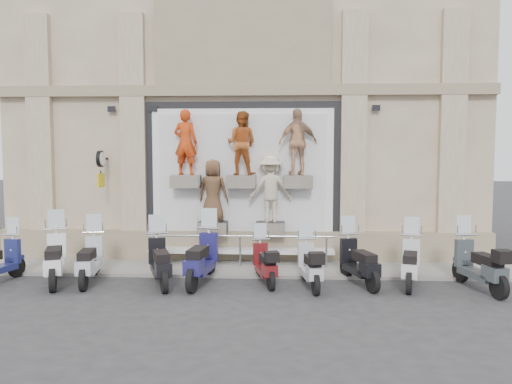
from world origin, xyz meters
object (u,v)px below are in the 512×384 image
(clock_sign_bracket, at_px, (101,164))
(scooter_i, at_px, (411,253))
(scooter_e, at_px, (201,248))
(scooter_c, at_px, (89,250))
(scooter_d, at_px, (160,252))
(guard_rail, at_px, (240,252))
(scooter_b, at_px, (55,248))
(scooter_h, at_px, (359,252))
(scooter_f, at_px, (265,255))
(scooter_g, at_px, (310,256))
(scooter_j, at_px, (479,255))

(clock_sign_bracket, distance_m, scooter_i, 8.49)
(clock_sign_bracket, bearing_deg, scooter_e, -32.95)
(scooter_c, height_order, scooter_d, scooter_d)
(guard_rail, relative_size, scooter_c, 2.59)
(scooter_b, bearing_deg, scooter_d, -20.62)
(scooter_i, bearing_deg, scooter_c, -163.45)
(guard_rail, height_order, clock_sign_bracket, clock_sign_bracket)
(scooter_c, relative_size, scooter_h, 1.01)
(scooter_b, height_order, scooter_i, scooter_b)
(scooter_f, bearing_deg, scooter_g, -29.41)
(scooter_h, height_order, scooter_j, scooter_j)
(scooter_f, bearing_deg, guard_rail, 101.50)
(scooter_c, height_order, scooter_f, scooter_c)
(scooter_c, bearing_deg, scooter_d, -13.79)
(clock_sign_bracket, xyz_separation_m, scooter_e, (3.11, -2.01, -1.93))
(clock_sign_bracket, relative_size, scooter_e, 0.48)
(scooter_c, xyz_separation_m, scooter_e, (2.69, 0.03, 0.08))
(scooter_c, relative_size, scooter_f, 1.15)
(scooter_h, bearing_deg, scooter_g, 176.59)
(scooter_c, distance_m, scooter_f, 4.20)
(guard_rail, distance_m, scooter_c, 3.84)
(guard_rail, xyz_separation_m, scooter_h, (2.93, -1.45, 0.32))
(scooter_b, distance_m, scooter_i, 8.39)
(scooter_g, bearing_deg, scooter_e, 168.54)
(scooter_g, xyz_separation_m, scooter_i, (2.34, 0.21, 0.05))
(clock_sign_bracket, bearing_deg, scooter_h, -15.69)
(guard_rail, height_order, scooter_g, scooter_g)
(scooter_h, bearing_deg, scooter_i, -20.17)
(scooter_d, bearing_deg, clock_sign_bracket, 114.10)
(clock_sign_bracket, relative_size, scooter_j, 0.51)
(scooter_d, xyz_separation_m, scooter_f, (2.46, 0.25, -0.11))
(scooter_j, bearing_deg, clock_sign_bracket, 154.88)
(guard_rail, xyz_separation_m, scooter_g, (1.77, -1.73, 0.27))
(clock_sign_bracket, height_order, scooter_d, clock_sign_bracket)
(scooter_e, relative_size, scooter_f, 1.26)
(scooter_f, bearing_deg, scooter_e, 169.13)
(scooter_g, bearing_deg, scooter_f, 157.80)
(scooter_d, bearing_deg, guard_rail, 23.47)
(scooter_b, distance_m, scooter_g, 6.05)
(guard_rail, distance_m, scooter_e, 1.78)
(clock_sign_bracket, xyz_separation_m, scooter_g, (5.67, -2.20, -2.07))
(scooter_c, relative_size, scooter_j, 0.97)
(scooter_c, xyz_separation_m, scooter_g, (5.25, -0.15, -0.06))
(scooter_c, bearing_deg, scooter_g, -11.40)
(scooter_c, distance_m, scooter_g, 5.26)
(scooter_f, bearing_deg, scooter_d, 171.18)
(scooter_c, height_order, scooter_j, scooter_j)
(scooter_h, bearing_deg, scooter_d, 166.15)
(clock_sign_bracket, relative_size, scooter_c, 0.52)
(scooter_c, xyz_separation_m, scooter_d, (1.73, -0.12, 0.01))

